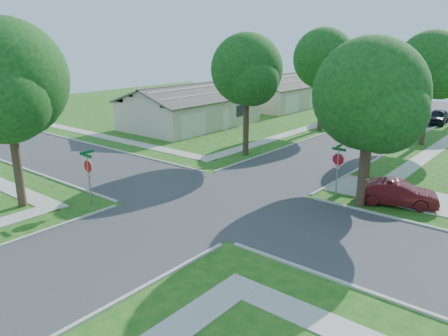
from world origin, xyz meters
name	(u,v)px	position (x,y,z in m)	size (l,w,h in m)	color
ground	(217,201)	(0.00, 0.00, 0.00)	(100.00, 100.00, 0.00)	#1A4C14
road_ns	(217,201)	(0.00, 0.00, 0.00)	(7.00, 100.00, 0.02)	#333335
sidewalk_nw	(329,121)	(-6.10, 26.00, 0.02)	(1.20, 40.00, 0.04)	#9E9B91
driveway	(408,197)	(7.90, 7.10, 0.03)	(8.80, 3.60, 0.05)	#9E9B91
stop_sign_sw	(88,169)	(-4.70, -4.70, 2.03)	(1.05, 0.80, 2.98)	gray
stop_sign_ne	(338,162)	(4.70, 4.70, 2.03)	(1.05, 0.80, 2.98)	gray
tree_e_near	(375,88)	(4.75, 9.01, 5.64)	(4.97, 4.80, 8.28)	#38281C
tree_e_mid	(432,68)	(4.76, 21.01, 6.25)	(5.59, 5.40, 9.21)	#38281C
tree_w_near	(247,73)	(-4.64, 9.01, 6.12)	(5.38, 5.20, 8.97)	#38281C
tree_w_mid	(324,61)	(-4.64, 21.01, 6.49)	(5.80, 5.60, 9.56)	#38281C
tree_w_far	(375,66)	(-4.65, 34.01, 5.51)	(4.76, 4.60, 8.04)	#38281C
tree_sw_corner	(7,86)	(-7.44, -6.99, 6.26)	(6.21, 6.00, 9.55)	#38281C
tree_ne_corner	(371,99)	(6.36, 4.21, 5.59)	(5.80, 5.60, 8.66)	#38281C
house_nw_near	(191,111)	(-15.99, 15.00, 1.52)	(8.42, 13.60, 4.23)	#BFB197
house_nw_far	(281,95)	(-15.99, 32.00, 1.52)	(8.42, 13.60, 4.23)	#BFB197
car_driveway	(397,193)	(7.76, 5.50, 0.66)	(1.40, 4.03, 1.33)	#4E1015
car_curb_east	(438,117)	(3.20, 31.94, 0.74)	(1.75, 4.34, 1.48)	black
car_curb_west	(412,107)	(-1.20, 37.94, 0.71)	(1.98, 4.88, 1.42)	black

